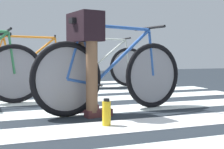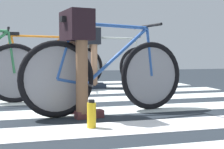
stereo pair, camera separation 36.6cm
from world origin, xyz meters
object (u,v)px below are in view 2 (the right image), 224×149
(bicycle_3_of_4, at_px, (34,67))
(water_bottle, at_px, (92,115))
(bicycle_4_of_4, at_px, (111,65))
(cyclist_4_of_4, at_px, (93,49))
(bicycle_1_of_4, at_px, (107,75))
(cyclist_1_of_4, at_px, (77,48))

(bicycle_3_of_4, xyz_separation_m, water_bottle, (0.40, -2.72, -0.28))
(bicycle_4_of_4, xyz_separation_m, cyclist_4_of_4, (-0.31, 0.02, 0.28))
(bicycle_1_of_4, bearing_deg, cyclist_1_of_4, 180.00)
(bicycle_1_of_4, height_order, bicycle_3_of_4, same)
(cyclist_1_of_4, height_order, water_bottle, cyclist_1_of_4)
(bicycle_1_of_4, relative_size, cyclist_1_of_4, 1.73)
(bicycle_4_of_4, bearing_deg, bicycle_3_of_4, -168.03)
(water_bottle, bearing_deg, bicycle_1_of_4, 64.46)
(bicycle_3_of_4, bearing_deg, cyclist_4_of_4, 21.28)
(water_bottle, bearing_deg, bicycle_3_of_4, 98.45)
(cyclist_4_of_4, xyz_separation_m, water_bottle, (-0.61, -2.93, -0.56))
(cyclist_1_of_4, relative_size, cyclist_4_of_4, 0.96)
(cyclist_1_of_4, xyz_separation_m, water_bottle, (0.03, -0.51, -0.53))
(cyclist_4_of_4, bearing_deg, bicycle_3_of_4, -164.46)
(cyclist_1_of_4, height_order, bicycle_3_of_4, cyclist_1_of_4)
(bicycle_1_of_4, bearing_deg, cyclist_4_of_4, 71.52)
(cyclist_1_of_4, relative_size, bicycle_4_of_4, 0.57)
(bicycle_1_of_4, relative_size, bicycle_4_of_4, 0.99)
(bicycle_4_of_4, distance_m, water_bottle, 3.06)
(cyclist_1_of_4, xyz_separation_m, bicycle_3_of_4, (-0.37, 2.21, -0.26))
(bicycle_1_of_4, bearing_deg, bicycle_3_of_4, 97.15)
(cyclist_1_of_4, bearing_deg, water_bottle, -96.48)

